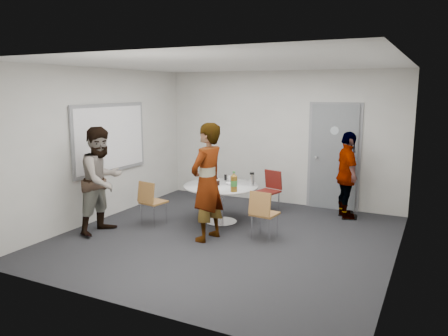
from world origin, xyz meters
The scene contains 15 objects.
floor centered at (0.00, 0.00, 0.00)m, with size 5.00×5.00×0.00m, color #232428.
ceiling centered at (0.00, 0.00, 2.70)m, with size 5.00×5.00×0.00m, color silver.
wall_back centered at (0.00, 2.50, 1.35)m, with size 5.00×5.00×0.00m, color beige.
wall_left centered at (-2.50, 0.00, 1.35)m, with size 5.00×5.00×0.00m, color beige.
wall_right centered at (2.50, 0.00, 1.35)m, with size 5.00×5.00×0.00m, color beige.
wall_front centered at (0.00, -2.50, 1.35)m, with size 5.00×5.00×0.00m, color beige.
door centered at (1.10, 2.48, 1.03)m, with size 1.02×0.17×2.12m.
whiteboard centered at (-2.46, 0.20, 1.45)m, with size 0.04×1.90×1.25m.
table centered at (-0.41, 0.67, 0.60)m, with size 1.30×1.30×1.02m.
chair_near_left centered at (-1.46, -0.01, 0.47)m, with size 0.42×0.45×0.78m.
chair_near_right centered at (0.54, 0.16, 0.47)m, with size 0.41×0.44×0.79m.
chair_far centered at (0.08, 1.71, 0.48)m, with size 0.46×0.49×0.80m.
person_main centered at (-0.24, -0.20, 0.92)m, with size 0.67×0.44×1.83m, color #A5C6EA.
person_left centered at (-1.95, -0.64, 0.87)m, with size 0.85×0.66×1.74m, color white.
person_right centered at (1.47, 1.95, 0.79)m, with size 0.93×0.39×1.59m, color black.
Camera 1 is at (2.92, -5.96, 2.33)m, focal length 35.00 mm.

